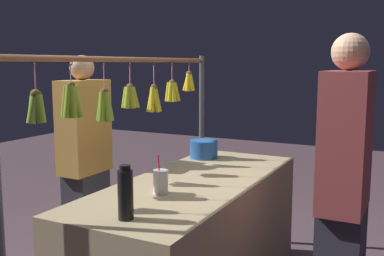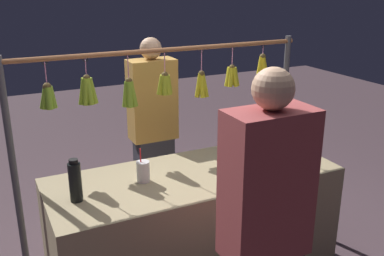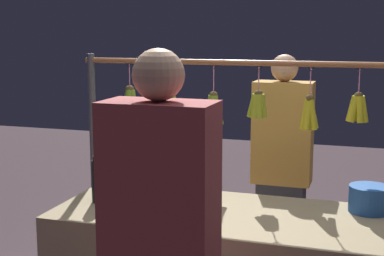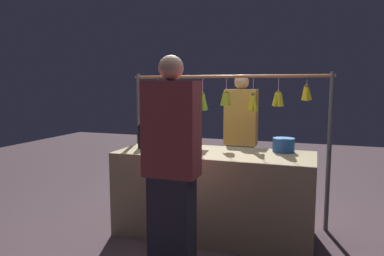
% 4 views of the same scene
% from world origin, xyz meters
% --- Properties ---
extents(display_rack, '(2.14, 0.13, 1.58)m').
position_xyz_m(display_rack, '(0.02, -0.46, 1.15)').
color(display_rack, '#4C4C51').
rests_on(display_rack, ground).
extents(water_bottle, '(0.07, 0.07, 0.25)m').
position_xyz_m(water_bottle, '(0.75, 0.04, 0.93)').
color(water_bottle, black).
rests_on(water_bottle, market_counter).
extents(blue_bucket, '(0.21, 0.21, 0.13)m').
position_xyz_m(blue_bucket, '(-0.62, -0.23, 0.88)').
color(blue_bucket, '#2659A8').
rests_on(blue_bucket, market_counter).
extents(drink_cup, '(0.08, 0.08, 0.22)m').
position_xyz_m(drink_cup, '(0.33, -0.03, 0.88)').
color(drink_cup, silver).
rests_on(drink_cup, market_counter).
extents(vendor_person, '(0.37, 0.20, 1.57)m').
position_xyz_m(vendor_person, '(-0.07, -0.90, 0.77)').
color(vendor_person, '#2D2D38').
rests_on(vendor_person, ground).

